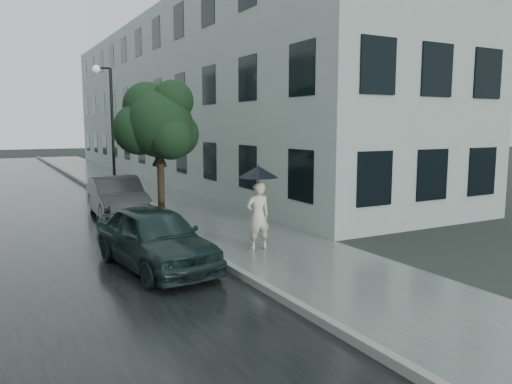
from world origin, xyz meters
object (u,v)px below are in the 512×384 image
street_tree (159,123)px  car_near (155,237)px  pedestrian (258,216)px  lamp_post (109,123)px  car_far (117,197)px

street_tree → car_near: size_ratio=1.14×
pedestrian → lamp_post: 10.99m
car_far → street_tree: bearing=-35.2°
street_tree → car_near: (-1.87, -5.39, -2.43)m
street_tree → lamp_post: 5.65m
lamp_post → car_far: bearing=-88.1°
street_tree → lamp_post: bearing=93.4°
pedestrian → lamp_post: lamp_post is taller
pedestrian → lamp_post: bearing=-80.2°
pedestrian → street_tree: (-0.83, 5.05, 2.26)m
car_near → car_far: (0.68, 6.32, 0.01)m
pedestrian → street_tree: 5.59m
pedestrian → car_far: size_ratio=0.40×
street_tree → car_near: bearing=-109.1°
lamp_post → car_near: (-1.54, -11.03, -2.44)m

